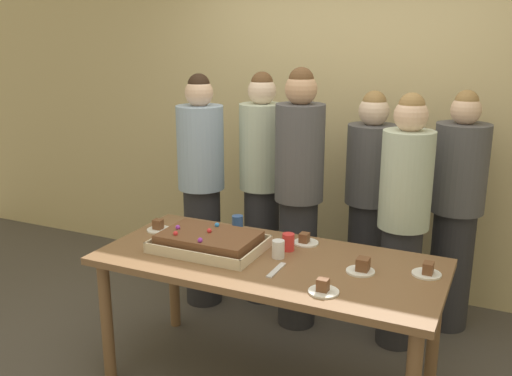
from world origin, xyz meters
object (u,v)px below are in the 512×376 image
plated_slice_near_right (427,271)px  cake_server_utensil (276,270)px  drink_cup_far_end (278,249)px  person_serving_front (202,188)px  plated_slice_near_left (305,241)px  drink_cup_middle (238,223)px  plated_slice_far_left (323,289)px  plated_slice_center_front (362,267)px  person_striped_tie_right (403,219)px  drink_cup_nearest (288,242)px  party_table (268,274)px  person_back_corner (369,200)px  sheet_cake (209,241)px  person_far_right_suit (456,210)px  person_left_edge_reaching (299,196)px  person_green_shirt_behind (262,185)px  plated_slice_far_right (159,227)px

plated_slice_near_right → cake_server_utensil: 0.78m
drink_cup_far_end → person_serving_front: person_serving_front is taller
plated_slice_near_left → plated_slice_near_right: size_ratio=1.00×
drink_cup_middle → plated_slice_far_left: bearing=-38.3°
plated_slice_center_front → person_striped_tie_right: person_striped_tie_right is taller
plated_slice_far_left → drink_cup_nearest: 0.56m
party_table → person_back_corner: 1.22m
plated_slice_near_right → cake_server_utensil: bearing=-158.9°
plated_slice_center_front → drink_cup_middle: size_ratio=1.50×
plated_slice_near_left → plated_slice_near_right: bearing=-12.3°
plated_slice_center_front → person_back_corner: size_ratio=0.09×
sheet_cake → plated_slice_near_right: 1.21m
person_striped_tie_right → person_far_right_suit: size_ratio=1.00×
plated_slice_far_left → drink_cup_far_end: (-0.37, 0.31, 0.03)m
person_left_edge_reaching → person_back_corner: (0.37, 0.43, -0.10)m
plated_slice_near_right → plated_slice_far_left: plated_slice_far_left is taller
drink_cup_nearest → person_green_shirt_behind: 1.00m
person_back_corner → person_left_edge_reaching: bearing=-12.8°
plated_slice_near_right → person_left_edge_reaching: size_ratio=0.08×
drink_cup_middle → person_back_corner: 1.05m
drink_cup_far_end → person_serving_front: bearing=141.4°
plated_slice_far_right → person_striped_tie_right: bearing=24.9°
plated_slice_near_right → plated_slice_center_front: size_ratio=1.00×
person_left_edge_reaching → plated_slice_center_front: bearing=60.1°
plated_slice_near_left → person_green_shirt_behind: (-0.60, 0.70, 0.10)m
plated_slice_near_right → plated_slice_far_right: bearing=-179.4°
plated_slice_far_right → plated_slice_far_left: bearing=-18.2°
plated_slice_far_left → person_serving_front: size_ratio=0.09×
drink_cup_far_end → person_back_corner: size_ratio=0.06×
party_table → cake_server_utensil: cake_server_utensil is taller
drink_cup_nearest → drink_cup_middle: same height
person_far_right_suit → person_back_corner: 0.59m
drink_cup_nearest → drink_cup_far_end: size_ratio=1.00×
plated_slice_near_right → drink_cup_nearest: size_ratio=1.50×
drink_cup_nearest → person_far_right_suit: (0.80, 1.00, 0.01)m
plated_slice_near_left → plated_slice_far_right: plated_slice_far_right is taller
drink_cup_far_end → drink_cup_middle: bearing=143.7°
plated_slice_near_left → plated_slice_center_front: 0.49m
plated_slice_center_front → drink_cup_middle: bearing=161.6°
drink_cup_nearest → person_green_shirt_behind: (-0.55, 0.84, 0.07)m
plated_slice_near_right → plated_slice_center_front: bearing=-161.5°
plated_slice_center_front → drink_cup_far_end: 0.47m
sheet_cake → person_serving_front: bearing=122.9°
person_serving_front → plated_slice_near_right: bearing=36.9°
plated_slice_far_left → sheet_cake: bearing=161.4°
plated_slice_near_left → plated_slice_near_right: (0.72, -0.16, 0.00)m
person_green_shirt_behind → person_left_edge_reaching: 0.46m
sheet_cake → plated_slice_near_left: bearing=34.0°
plated_slice_far_right → person_striped_tie_right: size_ratio=0.09×
person_serving_front → plated_slice_center_front: bearing=29.3°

